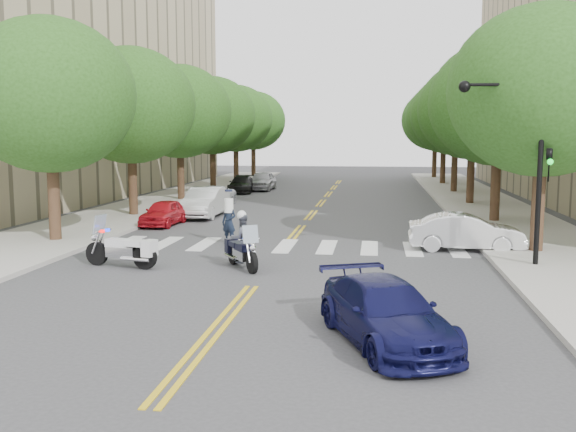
% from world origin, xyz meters
% --- Properties ---
extents(ground, '(140.00, 140.00, 0.00)m').
position_xyz_m(ground, '(0.00, 0.00, 0.00)').
color(ground, '#38383A').
rests_on(ground, ground).
extents(sidewalk_left, '(5.00, 60.00, 0.15)m').
position_xyz_m(sidewalk_left, '(-9.50, 22.00, 0.07)').
color(sidewalk_left, '#9E9991').
rests_on(sidewalk_left, ground).
extents(sidewalk_right, '(5.00, 60.00, 0.15)m').
position_xyz_m(sidewalk_right, '(9.50, 22.00, 0.07)').
color(sidewalk_right, '#9E9991').
rests_on(sidewalk_right, ground).
extents(tree_l_0, '(6.40, 6.40, 8.45)m').
position_xyz_m(tree_l_0, '(-8.80, 6.00, 5.55)').
color(tree_l_0, '#382316').
rests_on(tree_l_0, ground).
extents(tree_l_1, '(6.40, 6.40, 8.45)m').
position_xyz_m(tree_l_1, '(-8.80, 14.00, 5.55)').
color(tree_l_1, '#382316').
rests_on(tree_l_1, ground).
extents(tree_l_2, '(6.40, 6.40, 8.45)m').
position_xyz_m(tree_l_2, '(-8.80, 22.00, 5.55)').
color(tree_l_2, '#382316').
rests_on(tree_l_2, ground).
extents(tree_l_3, '(6.40, 6.40, 8.45)m').
position_xyz_m(tree_l_3, '(-8.80, 30.00, 5.55)').
color(tree_l_3, '#382316').
rests_on(tree_l_3, ground).
extents(tree_l_4, '(6.40, 6.40, 8.45)m').
position_xyz_m(tree_l_4, '(-8.80, 38.00, 5.55)').
color(tree_l_4, '#382316').
rests_on(tree_l_4, ground).
extents(tree_l_5, '(6.40, 6.40, 8.45)m').
position_xyz_m(tree_l_5, '(-8.80, 46.00, 5.55)').
color(tree_l_5, '#382316').
rests_on(tree_l_5, ground).
extents(tree_r_0, '(6.40, 6.40, 8.45)m').
position_xyz_m(tree_r_0, '(8.80, 6.00, 5.55)').
color(tree_r_0, '#382316').
rests_on(tree_r_0, ground).
extents(tree_r_1, '(6.40, 6.40, 8.45)m').
position_xyz_m(tree_r_1, '(8.80, 14.00, 5.55)').
color(tree_r_1, '#382316').
rests_on(tree_r_1, ground).
extents(tree_r_2, '(6.40, 6.40, 8.45)m').
position_xyz_m(tree_r_2, '(8.80, 22.00, 5.55)').
color(tree_r_2, '#382316').
rests_on(tree_r_2, ground).
extents(tree_r_3, '(6.40, 6.40, 8.45)m').
position_xyz_m(tree_r_3, '(8.80, 30.00, 5.55)').
color(tree_r_3, '#382316').
rests_on(tree_r_3, ground).
extents(tree_r_4, '(6.40, 6.40, 8.45)m').
position_xyz_m(tree_r_4, '(8.80, 38.00, 5.55)').
color(tree_r_4, '#382316').
rests_on(tree_r_4, ground).
extents(tree_r_5, '(6.40, 6.40, 8.45)m').
position_xyz_m(tree_r_5, '(8.80, 46.00, 5.55)').
color(tree_r_5, '#382316').
rests_on(tree_r_5, ground).
extents(traffic_signal_pole, '(2.82, 0.42, 6.00)m').
position_xyz_m(traffic_signal_pole, '(7.72, 3.50, 3.72)').
color(traffic_signal_pole, black).
rests_on(traffic_signal_pole, ground).
extents(motorcycle_police, '(1.42, 1.99, 1.81)m').
position_xyz_m(motorcycle_police, '(-0.79, 2.38, 0.80)').
color(motorcycle_police, black).
rests_on(motorcycle_police, ground).
extents(motorcycle_parked, '(2.49, 0.94, 1.62)m').
position_xyz_m(motorcycle_parked, '(-4.34, 1.96, 0.56)').
color(motorcycle_parked, black).
rests_on(motorcycle_parked, ground).
extents(officer_standing, '(0.72, 0.61, 1.66)m').
position_xyz_m(officer_standing, '(-2.19, 6.73, 0.83)').
color(officer_standing, black).
rests_on(officer_standing, ground).
extents(convertible, '(4.04, 1.47, 1.32)m').
position_xyz_m(convertible, '(6.50, 6.50, 0.66)').
color(convertible, silver).
rests_on(convertible, ground).
extents(sedan_blue, '(3.20, 4.60, 1.24)m').
position_xyz_m(sedan_blue, '(3.52, -4.33, 0.62)').
color(sedan_blue, '#0E0F3B').
rests_on(sedan_blue, ground).
extents(parked_car_a, '(1.51, 3.49, 1.17)m').
position_xyz_m(parked_car_a, '(-6.30, 11.28, 0.59)').
color(parked_car_a, red).
rests_on(parked_car_a, ground).
extents(parked_car_b, '(1.65, 4.53, 1.48)m').
position_xyz_m(parked_car_b, '(-5.23, 14.50, 0.74)').
color(parked_car_b, silver).
rests_on(parked_car_b, ground).
extents(parked_car_c, '(2.20, 4.31, 1.16)m').
position_xyz_m(parked_car_c, '(-6.18, 19.50, 0.58)').
color(parked_car_c, silver).
rests_on(parked_car_c, ground).
extents(parked_car_d, '(1.98, 4.24, 1.20)m').
position_xyz_m(parked_car_d, '(-6.30, 28.50, 0.60)').
color(parked_car_d, black).
rests_on(parked_car_d, ground).
extents(parked_car_e, '(1.79, 4.22, 1.42)m').
position_xyz_m(parked_car_e, '(-5.20, 30.75, 0.71)').
color(parked_car_e, '#ADADB3').
rests_on(parked_car_e, ground).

